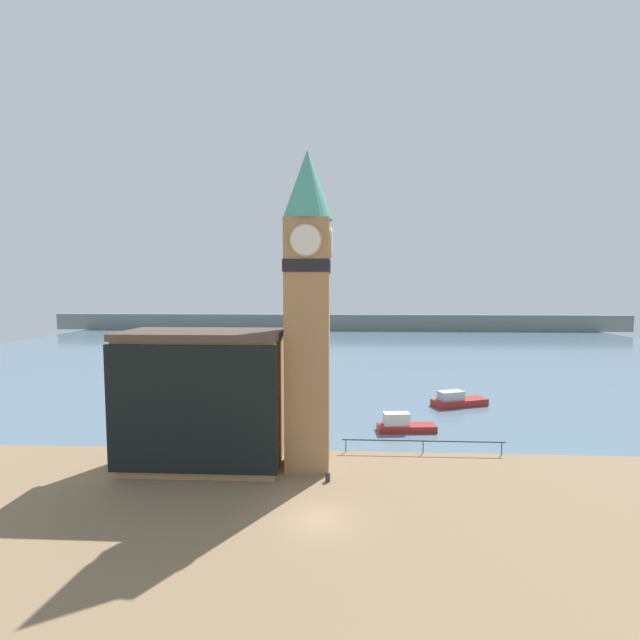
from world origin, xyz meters
name	(u,v)px	position (x,y,z in m)	size (l,w,h in m)	color
ground_plane	(317,518)	(0.00, 0.00, 0.00)	(160.00, 160.00, 0.00)	#846B4C
water	(334,348)	(0.00, 70.43, 0.00)	(160.00, 120.00, 0.00)	slate
far_shoreline	(336,322)	(0.00, 110.43, 2.50)	(180.00, 3.00, 5.00)	slate
pier_railing	(423,442)	(8.08, 10.18, 0.97)	(13.13, 0.08, 1.09)	#232328
clock_tower	(308,302)	(-1.09, 7.45, 12.42)	(3.69, 3.69, 23.38)	#9E754C
pier_building	(203,399)	(-8.94, 7.01, 5.16)	(11.91, 5.73, 10.27)	#A88451
boat_near	(403,425)	(7.22, 15.53, 0.63)	(5.54, 2.03, 1.78)	maroon
boat_far	(457,400)	(14.64, 24.51, 0.64)	(6.65, 4.01, 1.77)	maroon
mooring_bollard_near	(328,476)	(0.48, 4.80, 0.36)	(0.35, 0.35, 0.67)	#2D2D33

